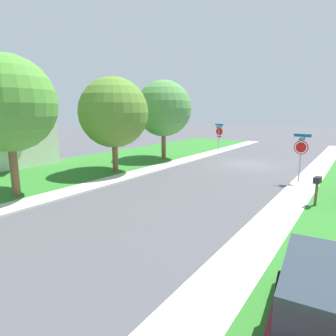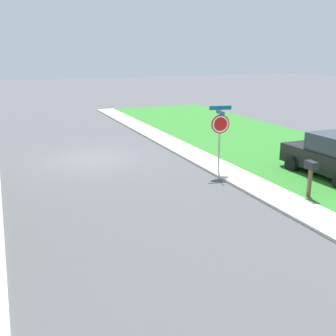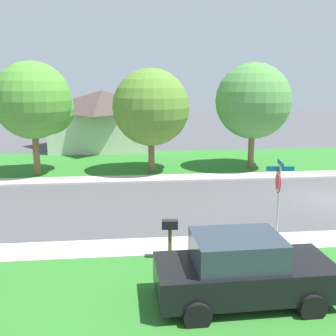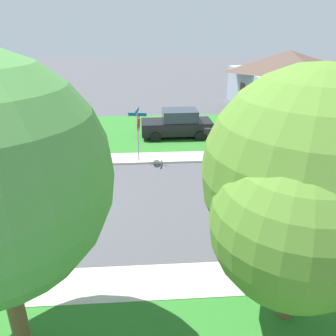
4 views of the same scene
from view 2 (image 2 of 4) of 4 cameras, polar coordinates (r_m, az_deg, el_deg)
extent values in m
plane|color=#4C4C51|center=(19.48, -10.64, 1.28)|extent=(120.00, 120.00, 0.00)
cylinder|color=#9E9EA3|center=(16.70, 7.16, 3.58)|extent=(0.07, 0.07, 2.60)
cylinder|color=red|center=(16.51, 7.31, 6.09)|extent=(0.75, 0.15, 0.76)
cylinder|color=white|center=(16.49, 7.33, 6.08)|extent=(0.66, 0.11, 0.67)
cylinder|color=red|center=(16.49, 7.34, 6.08)|extent=(0.54, 0.09, 0.55)
cube|color=#0F5B84|center=(16.46, 7.33, 8.31)|extent=(0.91, 0.17, 0.16)
cube|color=#0F5B84|center=(16.49, 7.30, 7.66)|extent=(0.17, 0.91, 0.16)
cube|color=black|center=(17.35, 22.06, 0.95)|extent=(1.88, 4.33, 0.76)
cylinder|color=black|center=(17.77, 16.87, 0.51)|extent=(0.25, 0.64, 0.64)
cylinder|color=black|center=(18.97, 21.03, 1.08)|extent=(0.25, 0.64, 0.64)
cube|color=brown|center=(14.64, 19.11, -2.09)|extent=(0.10, 0.10, 1.05)
cube|color=black|center=(14.46, 19.34, 0.38)|extent=(0.29, 0.50, 0.26)
camera|label=1|loc=(11.19, 80.72, -1.83)|focal=30.69mm
camera|label=3|loc=(22.64, 45.22, 12.77)|focal=43.00mm
camera|label=4|loc=(16.27, -56.45, 15.86)|focal=36.67mm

